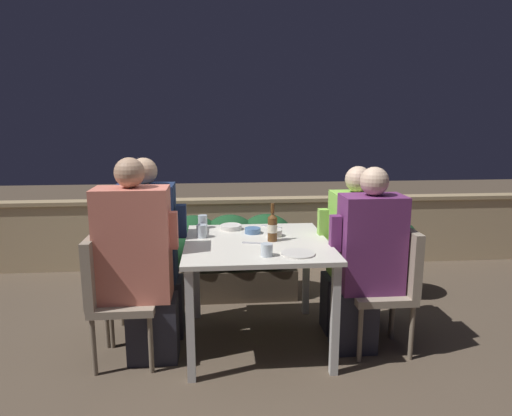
# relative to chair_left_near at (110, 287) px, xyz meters

# --- Properties ---
(ground_plane) EXTENTS (16.00, 16.00, 0.00)m
(ground_plane) POSITION_rel_chair_left_near_xyz_m (0.97, 0.16, -0.52)
(ground_plane) COLOR brown
(parapet_wall) EXTENTS (9.00, 0.18, 0.75)m
(parapet_wall) POSITION_rel_chair_left_near_xyz_m (0.97, 1.91, -0.14)
(parapet_wall) COLOR tan
(parapet_wall) RESTS_ON ground_plane
(dining_table) EXTENTS (0.99, 1.02, 0.76)m
(dining_table) POSITION_rel_chair_left_near_xyz_m (0.97, 0.16, 0.15)
(dining_table) COLOR silver
(dining_table) RESTS_ON ground_plane
(planter_hedge) EXTENTS (1.18, 0.47, 0.76)m
(planter_hedge) POSITION_rel_chair_left_near_xyz_m (0.81, 1.04, -0.10)
(planter_hedge) COLOR brown
(planter_hedge) RESTS_ON ground_plane
(chair_left_near) EXTENTS (0.42, 0.41, 0.87)m
(chair_left_near) POSITION_rel_chair_left_near_xyz_m (0.00, 0.00, 0.00)
(chair_left_near) COLOR gray
(chair_left_near) RESTS_ON ground_plane
(person_coral_top) EXTENTS (0.52, 0.26, 1.36)m
(person_coral_top) POSITION_rel_chair_left_near_xyz_m (0.19, 0.00, 0.16)
(person_coral_top) COLOR #282833
(person_coral_top) RESTS_ON ground_plane
(chair_left_far) EXTENTS (0.42, 0.41, 0.87)m
(chair_left_far) POSITION_rel_chair_left_near_xyz_m (0.03, 0.35, 0.00)
(chair_left_far) COLOR gray
(chair_left_far) RESTS_ON ground_plane
(person_navy_jumper) EXTENTS (0.49, 0.26, 1.33)m
(person_navy_jumper) POSITION_rel_chair_left_near_xyz_m (0.23, 0.35, 0.15)
(person_navy_jumper) COLOR #282833
(person_navy_jumper) RESTS_ON ground_plane
(chair_right_near) EXTENTS (0.42, 0.41, 0.87)m
(chair_right_near) POSITION_rel_chair_left_near_xyz_m (1.90, 0.01, 0.00)
(chair_right_near) COLOR gray
(chair_right_near) RESTS_ON ground_plane
(person_purple_stripe) EXTENTS (0.49, 0.26, 1.29)m
(person_purple_stripe) POSITION_rel_chair_left_near_xyz_m (1.71, 0.01, 0.13)
(person_purple_stripe) COLOR #282833
(person_purple_stripe) RESTS_ON ground_plane
(chair_right_far) EXTENTS (0.42, 0.41, 0.87)m
(chair_right_far) POSITION_rel_chair_left_near_xyz_m (1.89, 0.31, 0.00)
(chair_right_far) COLOR gray
(chair_right_far) RESTS_ON ground_plane
(person_green_blouse) EXTENTS (0.47, 0.26, 1.26)m
(person_green_blouse) POSITION_rel_chair_left_near_xyz_m (1.69, 0.31, 0.12)
(person_green_blouse) COLOR #282833
(person_green_blouse) RESTS_ON ground_plane
(beer_bottle) EXTENTS (0.07, 0.07, 0.27)m
(beer_bottle) POSITION_rel_chair_left_near_xyz_m (1.08, 0.16, 0.34)
(beer_bottle) COLOR brown
(beer_bottle) RESTS_ON dining_table
(plate_0) EXTENTS (0.21, 0.21, 0.01)m
(plate_0) POSITION_rel_chair_left_near_xyz_m (1.20, -0.16, 0.25)
(plate_0) COLOR silver
(plate_0) RESTS_ON dining_table
(bowl_0) EXTENTS (0.11, 0.11, 0.05)m
(bowl_0) POSITION_rel_chair_left_near_xyz_m (1.11, 0.29, 0.27)
(bowl_0) COLOR silver
(bowl_0) RESTS_ON dining_table
(bowl_1) EXTENTS (0.16, 0.16, 0.04)m
(bowl_1) POSITION_rel_chair_left_near_xyz_m (0.81, 0.52, 0.26)
(bowl_1) COLOR silver
(bowl_1) RESTS_ON dining_table
(bowl_2) EXTENTS (0.12, 0.12, 0.04)m
(bowl_2) POSITION_rel_chair_left_near_xyz_m (0.96, 0.38, 0.26)
(bowl_2) COLOR #4C709E
(bowl_2) RESTS_ON dining_table
(glass_cup_0) EXTENTS (0.08, 0.08, 0.08)m
(glass_cup_0) POSITION_rel_chair_left_near_xyz_m (1.00, -0.18, 0.28)
(glass_cup_0) COLOR silver
(glass_cup_0) RESTS_ON dining_table
(glass_cup_1) EXTENTS (0.07, 0.07, 0.10)m
(glass_cup_1) POSITION_rel_chair_left_near_xyz_m (0.59, 0.58, 0.29)
(glass_cup_1) COLOR silver
(glass_cup_1) RESTS_ON dining_table
(glass_cup_2) EXTENTS (0.07, 0.07, 0.09)m
(glass_cup_2) POSITION_rel_chair_left_near_xyz_m (0.59, 0.30, 0.29)
(glass_cup_2) COLOR silver
(glass_cup_2) RESTS_ON dining_table
(fork_0) EXTENTS (0.15, 0.11, 0.01)m
(fork_0) POSITION_rel_chair_left_near_xyz_m (1.12, 0.56, 0.25)
(fork_0) COLOR silver
(fork_0) RESTS_ON dining_table
(fork_1) EXTENTS (0.17, 0.07, 0.01)m
(fork_1) POSITION_rel_chair_left_near_xyz_m (0.95, 0.10, 0.25)
(fork_1) COLOR silver
(fork_1) RESTS_ON dining_table
(potted_plant) EXTENTS (0.41, 0.41, 0.72)m
(potted_plant) POSITION_rel_chair_left_near_xyz_m (2.26, 0.90, -0.08)
(potted_plant) COLOR #B2A899
(potted_plant) RESTS_ON ground_plane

